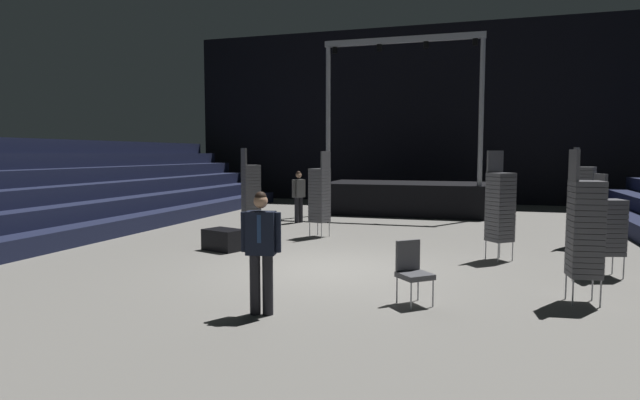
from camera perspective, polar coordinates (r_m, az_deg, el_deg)
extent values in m
cube|color=slate|center=(10.50, 1.34, -7.62)|extent=(22.00, 30.00, 0.10)
cube|color=black|center=(25.08, 10.79, 8.93)|extent=(22.00, 0.30, 8.00)
cube|color=#191E38|center=(14.67, -24.35, -3.36)|extent=(0.75, 24.00, 0.45)
cube|color=#191E38|center=(15.12, -26.55, -1.49)|extent=(0.75, 24.00, 0.45)
cube|color=#191E38|center=(15.60, -28.61, 0.28)|extent=(0.75, 24.00, 0.45)
cube|color=#191E38|center=(16.12, -30.54, 1.93)|extent=(0.75, 24.00, 0.45)
cube|color=black|center=(20.30, 9.14, 0.23)|extent=(5.82, 3.17, 1.15)
cylinder|color=#9EA0A8|center=(19.53, 0.87, 9.11)|extent=(0.16, 0.16, 4.99)
cylinder|color=#9EA0A8|center=(18.76, 16.87, 9.07)|extent=(0.16, 0.16, 4.99)
cube|color=#9EA0A8|center=(19.31, 8.81, 16.58)|extent=(5.52, 0.20, 0.20)
cylinder|color=black|center=(19.76, 1.61, 15.72)|extent=(0.18, 0.18, 0.22)
cylinder|color=black|center=(19.40, 6.37, 15.89)|extent=(0.18, 0.18, 0.22)
cylinder|color=black|center=(19.17, 11.28, 15.96)|extent=(0.18, 0.18, 0.22)
cylinder|color=black|center=(19.07, 16.27, 15.91)|extent=(0.18, 0.18, 0.22)
cylinder|color=black|center=(7.53, -5.61, -9.01)|extent=(0.15, 0.15, 0.85)
cylinder|color=black|center=(7.57, -6.96, -8.95)|extent=(0.15, 0.15, 0.85)
cube|color=silver|center=(7.35, -6.44, -3.59)|extent=(0.20, 0.13, 0.60)
cube|color=black|center=(7.41, -6.34, -3.53)|extent=(0.44, 0.30, 0.60)
cube|color=navy|center=(7.29, -6.54, -3.10)|extent=(0.06, 0.02, 0.38)
cylinder|color=black|center=(7.36, -4.55, -3.47)|extent=(0.11, 0.11, 0.55)
cylinder|color=black|center=(7.46, -8.10, -3.39)|extent=(0.11, 0.11, 0.55)
sphere|color=tan|center=(7.36, -6.37, -0.14)|extent=(0.20, 0.20, 0.20)
sphere|color=black|center=(7.35, -6.38, 0.29)|extent=(0.16, 0.16, 0.16)
cylinder|color=#B2B5BA|center=(11.88, 19.90, -5.21)|extent=(0.02, 0.02, 0.40)
cylinder|color=#B2B5BA|center=(11.63, 18.52, -5.39)|extent=(0.02, 0.02, 0.40)
cylinder|color=#B2B5BA|center=(12.15, 18.67, -4.95)|extent=(0.02, 0.02, 0.40)
cylinder|color=#B2B5BA|center=(11.91, 17.30, -5.11)|extent=(0.02, 0.02, 0.40)
cube|color=#4C4C51|center=(11.85, 18.63, -4.01)|extent=(0.62, 0.62, 0.08)
cube|color=#4C4C51|center=(11.84, 18.64, -3.60)|extent=(0.62, 0.62, 0.08)
cube|color=#4C4C51|center=(11.83, 18.65, -3.19)|extent=(0.62, 0.62, 0.08)
cube|color=#4C4C51|center=(11.81, 18.67, -2.79)|extent=(0.62, 0.62, 0.08)
cube|color=#4C4C51|center=(11.80, 18.68, -2.38)|extent=(0.62, 0.62, 0.08)
cube|color=#4C4C51|center=(11.79, 18.69, -1.97)|extent=(0.62, 0.62, 0.08)
cube|color=#4C4C51|center=(11.78, 18.70, -1.56)|extent=(0.62, 0.62, 0.08)
cube|color=#4C4C51|center=(11.77, 18.71, -1.15)|extent=(0.62, 0.62, 0.08)
cube|color=#4C4C51|center=(11.77, 18.72, -0.73)|extent=(0.62, 0.62, 0.08)
cube|color=#4C4C51|center=(11.76, 18.74, -0.32)|extent=(0.62, 0.62, 0.08)
cube|color=#4C4C51|center=(11.75, 18.75, 0.09)|extent=(0.62, 0.62, 0.08)
cube|color=#4C4C51|center=(11.74, 18.76, 0.50)|extent=(0.62, 0.62, 0.08)
cube|color=#4C4C51|center=(11.74, 18.77, 0.92)|extent=(0.62, 0.62, 0.08)
cube|color=#4C4C51|center=(11.73, 18.78, 1.33)|extent=(0.62, 0.62, 0.08)
cube|color=#4C4C51|center=(11.73, 18.79, 1.75)|extent=(0.62, 0.62, 0.08)
cube|color=#4C4C51|center=(11.72, 18.81, 2.16)|extent=(0.62, 0.62, 0.08)
cube|color=#4C4C51|center=(11.72, 18.82, 2.58)|extent=(0.62, 0.62, 0.08)
cube|color=#4C4C51|center=(11.86, 18.22, 3.93)|extent=(0.34, 0.30, 0.46)
cylinder|color=#B2B5BA|center=(14.34, -1.11, -3.19)|extent=(0.02, 0.02, 0.40)
cylinder|color=#B2B5BA|center=(14.65, -0.25, -3.02)|extent=(0.02, 0.02, 0.40)
cylinder|color=#B2B5BA|center=(14.12, 0.15, -3.32)|extent=(0.02, 0.02, 0.40)
cylinder|color=#B2B5BA|center=(14.44, 1.00, -3.14)|extent=(0.02, 0.02, 0.40)
cube|color=#4C4C51|center=(14.35, -0.05, -2.21)|extent=(0.55, 0.55, 0.08)
cube|color=#4C4C51|center=(14.34, -0.05, -1.87)|extent=(0.55, 0.55, 0.08)
cube|color=#4C4C51|center=(14.33, -0.05, -1.53)|extent=(0.55, 0.55, 0.08)
cube|color=#4C4C51|center=(14.32, -0.05, -1.20)|extent=(0.55, 0.55, 0.08)
cube|color=#4C4C51|center=(14.31, -0.05, -0.86)|extent=(0.55, 0.55, 0.08)
cube|color=#4C4C51|center=(14.31, -0.05, -0.52)|extent=(0.55, 0.55, 0.08)
cube|color=#4C4C51|center=(14.30, -0.05, -0.18)|extent=(0.55, 0.55, 0.08)
cube|color=#4C4C51|center=(14.29, -0.05, 0.16)|extent=(0.55, 0.55, 0.08)
cube|color=#4C4C51|center=(14.28, -0.05, 0.50)|extent=(0.55, 0.55, 0.08)
cube|color=#4C4C51|center=(14.28, -0.05, 0.84)|extent=(0.55, 0.55, 0.08)
cube|color=#4C4C51|center=(14.27, -0.05, 1.18)|extent=(0.55, 0.55, 0.08)
cube|color=#4C4C51|center=(14.27, -0.05, 1.52)|extent=(0.55, 0.55, 0.08)
cube|color=#4C4C51|center=(14.26, -0.05, 1.86)|extent=(0.55, 0.55, 0.08)
cube|color=#4C4C51|center=(14.26, -0.05, 2.20)|extent=(0.55, 0.55, 0.08)
cube|color=#4C4C51|center=(14.25, -0.05, 2.54)|extent=(0.55, 0.55, 0.08)
cube|color=#4C4C51|center=(14.25, -0.05, 2.89)|extent=(0.55, 0.55, 0.08)
cube|color=#4C4C51|center=(14.25, -0.05, 3.23)|extent=(0.55, 0.55, 0.08)
cube|color=#4C4C51|center=(14.13, 0.60, 4.32)|extent=(0.17, 0.40, 0.46)
cylinder|color=#B2B5BA|center=(9.24, 27.12, -8.34)|extent=(0.02, 0.02, 0.40)
cylinder|color=#B2B5BA|center=(8.89, 27.83, -8.88)|extent=(0.02, 0.02, 0.40)
cylinder|color=#B2B5BA|center=(9.14, 24.81, -8.39)|extent=(0.02, 0.02, 0.40)
cylinder|color=#B2B5BA|center=(8.78, 25.43, -8.95)|extent=(0.02, 0.02, 0.40)
cube|color=#4C4C51|center=(8.96, 26.36, -7.13)|extent=(0.49, 0.49, 0.08)
cube|color=#4C4C51|center=(8.94, 26.38, -6.59)|extent=(0.49, 0.49, 0.08)
cube|color=#4C4C51|center=(8.93, 26.40, -6.06)|extent=(0.49, 0.49, 0.08)
cube|color=#4C4C51|center=(8.91, 26.42, -5.52)|extent=(0.49, 0.49, 0.08)
cube|color=#4C4C51|center=(8.90, 26.44, -4.98)|extent=(0.49, 0.49, 0.08)
cube|color=#4C4C51|center=(8.88, 26.46, -4.44)|extent=(0.49, 0.49, 0.08)
cube|color=#4C4C51|center=(8.87, 26.49, -3.90)|extent=(0.49, 0.49, 0.08)
cube|color=#4C4C51|center=(8.86, 26.51, -3.36)|extent=(0.49, 0.49, 0.08)
cube|color=#4C4C51|center=(8.85, 26.53, -2.81)|extent=(0.49, 0.49, 0.08)
cube|color=#4C4C51|center=(8.84, 26.55, -2.27)|extent=(0.49, 0.49, 0.08)
cube|color=#4C4C51|center=(8.83, 26.57, -1.72)|extent=(0.49, 0.49, 0.08)
cube|color=#4C4C51|center=(8.82, 26.59, -1.17)|extent=(0.49, 0.49, 0.08)
cube|color=#4C4C51|center=(8.81, 26.62, -0.62)|extent=(0.49, 0.49, 0.08)
cube|color=#4C4C51|center=(8.80, 26.64, -0.07)|extent=(0.49, 0.49, 0.08)
cube|color=#4C4C51|center=(8.80, 26.66, 0.48)|extent=(0.49, 0.49, 0.08)
cube|color=#4C4C51|center=(8.79, 26.68, 1.03)|extent=(0.49, 0.49, 0.08)
cube|color=#4C4C51|center=(8.79, 26.70, 1.58)|extent=(0.49, 0.49, 0.08)
cube|color=#4C4C51|center=(8.73, 25.54, 3.40)|extent=(0.10, 0.41, 0.46)
cylinder|color=#B2B5BA|center=(14.52, 27.09, -3.64)|extent=(0.02, 0.02, 0.40)
cylinder|color=#B2B5BA|center=(14.15, 26.81, -3.84)|extent=(0.02, 0.02, 0.40)
cylinder|color=#B2B5BA|center=(14.59, 25.63, -3.54)|extent=(0.02, 0.02, 0.40)
cylinder|color=#B2B5BA|center=(14.23, 25.30, -3.74)|extent=(0.02, 0.02, 0.40)
cube|color=#4C4C51|center=(14.34, 26.25, -2.73)|extent=(0.57, 0.57, 0.08)
cube|color=#4C4C51|center=(14.33, 26.26, -2.40)|extent=(0.57, 0.57, 0.08)
cube|color=#4C4C51|center=(14.32, 26.27, -2.06)|extent=(0.57, 0.57, 0.08)
cube|color=#4C4C51|center=(14.31, 26.29, -1.72)|extent=(0.57, 0.57, 0.08)
cube|color=#4C4C51|center=(14.30, 26.30, -1.38)|extent=(0.57, 0.57, 0.08)
cube|color=#4C4C51|center=(14.29, 26.31, -1.04)|extent=(0.57, 0.57, 0.08)
cube|color=#4C4C51|center=(14.29, 26.33, -0.71)|extent=(0.57, 0.57, 0.08)
cube|color=#4C4C51|center=(14.28, 26.34, -0.37)|extent=(0.57, 0.57, 0.08)
cube|color=#4C4C51|center=(14.27, 26.35, -0.03)|extent=(0.57, 0.57, 0.08)
cube|color=#4C4C51|center=(14.26, 26.36, 0.31)|extent=(0.57, 0.57, 0.08)
cube|color=#4C4C51|center=(14.26, 26.38, 0.65)|extent=(0.57, 0.57, 0.08)
cube|color=#4C4C51|center=(14.25, 26.39, 0.99)|extent=(0.57, 0.57, 0.08)
cube|color=#4C4C51|center=(14.25, 26.40, 1.34)|extent=(0.57, 0.57, 0.08)
cube|color=#4C4C51|center=(14.24, 26.42, 1.68)|extent=(0.57, 0.57, 0.08)
cube|color=#4C4C51|center=(14.24, 26.43, 2.02)|extent=(0.57, 0.57, 0.08)
cube|color=#4C4C51|center=(14.24, 26.44, 2.36)|extent=(0.57, 0.57, 0.08)
cube|color=#4C4C51|center=(14.23, 26.46, 2.70)|extent=(0.57, 0.57, 0.08)
cube|color=#4C4C51|center=(14.23, 26.47, 3.04)|extent=(0.57, 0.57, 0.08)
cube|color=#4C4C51|center=(14.27, 25.74, 4.17)|extent=(0.19, 0.40, 0.46)
cylinder|color=#B2B5BA|center=(15.26, -6.89, -2.73)|extent=(0.02, 0.02, 0.40)
cylinder|color=#B2B5BA|center=(14.90, -6.43, -2.91)|extent=(0.02, 0.02, 0.40)
cylinder|color=#B2B5BA|center=(15.15, -8.25, -2.80)|extent=(0.02, 0.02, 0.40)
cylinder|color=#B2B5BA|center=(14.79, -7.83, -2.99)|extent=(0.02, 0.02, 0.40)
cube|color=#4C4C51|center=(14.99, -7.36, -1.94)|extent=(0.62, 0.62, 0.08)
cube|color=#4C4C51|center=(14.98, -7.36, -1.62)|extent=(0.62, 0.62, 0.08)
cube|color=#4C4C51|center=(14.97, -7.37, -1.29)|extent=(0.62, 0.62, 0.08)
cube|color=#4C4C51|center=(14.96, -7.37, -0.97)|extent=(0.62, 0.62, 0.08)
cube|color=#4C4C51|center=(14.95, -7.37, -0.65)|extent=(0.62, 0.62, 0.08)
cube|color=#4C4C51|center=(14.95, -7.38, -0.32)|extent=(0.62, 0.62, 0.08)
cube|color=#4C4C51|center=(14.94, -7.38, 0.00)|extent=(0.62, 0.62, 0.08)
cube|color=#4C4C51|center=(14.93, -7.39, 0.33)|extent=(0.62, 0.62, 0.08)
cube|color=#4C4C51|center=(14.92, -7.39, 0.65)|extent=(0.62, 0.62, 0.08)
cube|color=#4C4C51|center=(14.92, -7.39, 0.98)|extent=(0.62, 0.62, 0.08)
cube|color=#4C4C51|center=(14.91, -7.40, 1.30)|extent=(0.62, 0.62, 0.08)
cube|color=#4C4C51|center=(14.91, -7.40, 1.63)|extent=(0.62, 0.62, 0.08)
cube|color=#4C4C51|center=(14.90, -7.40, 1.96)|extent=(0.62, 0.62, 0.08)
cube|color=#4C4C51|center=(14.90, -7.41, 2.28)|extent=(0.62, 0.62, 0.08)
cube|color=#4C4C51|center=(14.90, -7.41, 2.61)|extent=(0.62, 0.62, 0.08)
cube|color=#4C4C51|center=(14.89, -7.41, 2.94)|extent=(0.62, 0.62, 0.08)
cube|color=#4C4C51|center=(14.89, -7.42, 3.26)|extent=(0.62, 0.62, 0.08)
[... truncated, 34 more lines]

